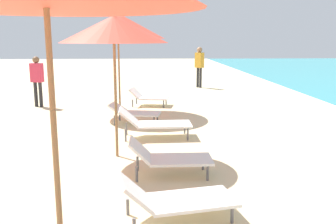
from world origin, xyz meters
The scene contains 9 objects.
lounger_second_shoreside centered at (0.43, 5.24, 0.27)m, with size 1.47×0.86×0.57m.
umbrella_third centered at (-0.48, 7.70, 2.28)m, with size 1.88×1.88×2.57m.
lounger_third_shoreside centered at (0.21, 8.97, 0.34)m, with size 1.57×0.70×0.65m.
lounger_third_inland centered at (0.42, 6.67, 0.30)m, with size 1.30×0.58×0.59m.
umbrella_farthest centered at (-0.74, 11.64, 2.46)m, with size 2.59×2.59×2.87m.
lounger_farthest_shoreside centered at (0.07, 12.85, 0.29)m, with size 1.31×0.88×0.56m.
lounger_farthest_inland centered at (-0.27, 10.36, 0.29)m, with size 1.35×0.82×0.51m.
person_walking_near centered at (-3.38, 12.83, 0.95)m, with size 0.40×0.30×1.58m.
person_walking_mid centered at (2.27, 17.17, 1.07)m, with size 0.40×0.42×1.75m.
Camera 1 is at (0.15, 1.15, 2.13)m, focal length 39.56 mm.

